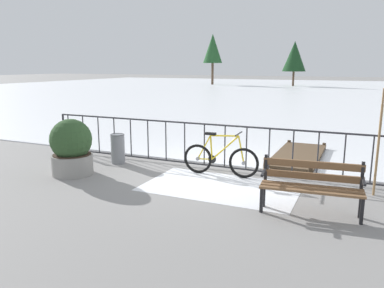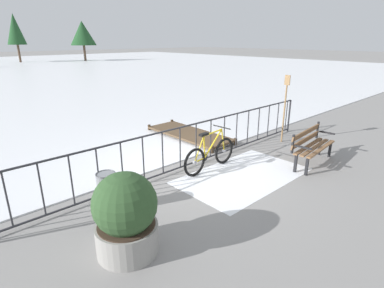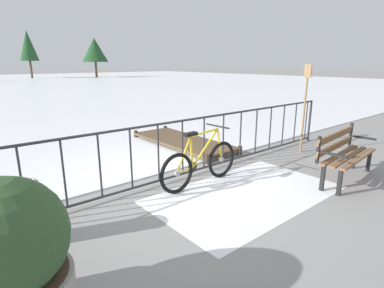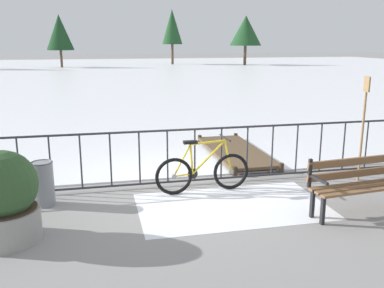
% 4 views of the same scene
% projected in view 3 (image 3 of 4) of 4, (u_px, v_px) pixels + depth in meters
% --- Properties ---
extents(ground_plane, '(160.00, 160.00, 0.00)m').
position_uv_depth(ground_plane, '(171.00, 181.00, 5.34)').
color(ground_plane, gray).
extents(snow_patch, '(3.03, 1.80, 0.01)m').
position_uv_depth(snow_patch, '(247.00, 194.00, 4.82)').
color(snow_patch, white).
rests_on(snow_patch, ground).
extents(railing_fence, '(9.06, 0.06, 1.07)m').
position_uv_depth(railing_fence, '(171.00, 151.00, 5.20)').
color(railing_fence, '#2D2D33').
rests_on(railing_fence, ground).
extents(bicycle_near_railing, '(1.71, 0.52, 0.97)m').
position_uv_depth(bicycle_near_railing, '(200.00, 164.00, 5.11)').
color(bicycle_near_railing, black).
rests_on(bicycle_near_railing, ground).
extents(park_bench, '(1.64, 0.64, 0.89)m').
position_uv_depth(park_bench, '(344.00, 151.00, 5.32)').
color(park_bench, brown).
rests_on(park_bench, ground).
extents(planter_with_shrub, '(0.91, 0.91, 1.24)m').
position_uv_depth(planter_with_shrub, '(8.00, 260.00, 2.25)').
color(planter_with_shrub, gray).
rests_on(planter_with_shrub, ground).
extents(trash_bin, '(0.35, 0.35, 0.73)m').
position_uv_depth(trash_bin, '(26.00, 213.00, 3.43)').
color(trash_bin, gray).
rests_on(trash_bin, ground).
extents(oar_upright, '(0.04, 0.16, 1.98)m').
position_uv_depth(oar_upright, '(305.00, 103.00, 6.79)').
color(oar_upright, '#937047').
rests_on(oar_upright, ground).
extents(wooden_dock, '(1.10, 3.02, 0.20)m').
position_uv_depth(wooden_dock, '(183.00, 141.00, 7.63)').
color(wooden_dock, brown).
rests_on(wooden_dock, ground).
extents(tree_west_mid, '(3.41, 3.41, 5.23)m').
position_uv_depth(tree_west_mid, '(95.00, 50.00, 41.14)').
color(tree_west_mid, brown).
rests_on(tree_west_mid, ground).
extents(tree_centre, '(2.26, 2.26, 5.97)m').
position_uv_depth(tree_centre, '(28.00, 46.00, 38.69)').
color(tree_centre, brown).
rests_on(tree_centre, ground).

